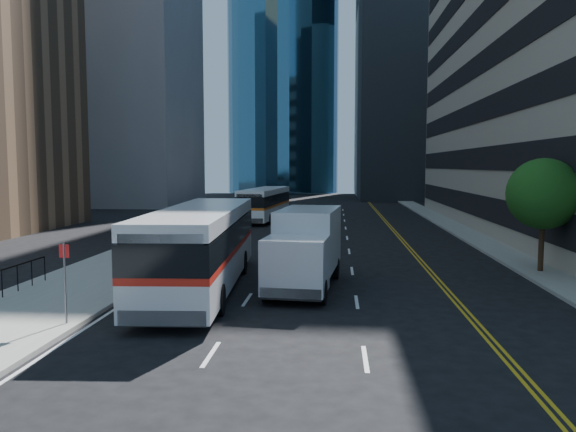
% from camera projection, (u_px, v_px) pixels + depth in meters
% --- Properties ---
extents(ground, '(160.00, 160.00, 0.00)m').
position_uv_depth(ground, '(344.00, 317.00, 18.30)').
color(ground, black).
rests_on(ground, ground).
extents(sidewalk_west, '(5.00, 90.00, 0.15)m').
position_uv_depth(sidewalk_west, '(205.00, 227.00, 43.99)').
color(sidewalk_west, gray).
rests_on(sidewalk_west, ground).
extents(sidewalk_east, '(2.00, 90.00, 0.15)m').
position_uv_depth(sidewalk_east, '(459.00, 230.00, 42.33)').
color(sidewalk_east, gray).
rests_on(sidewalk_east, ground).
extents(office_tower_north, '(30.00, 28.00, 60.00)m').
position_uv_depth(office_tower_north, '(458.00, 0.00, 85.51)').
color(office_tower_north, gray).
rests_on(office_tower_north, ground).
extents(midrise_west, '(18.00, 18.00, 35.00)m').
position_uv_depth(midrise_west, '(117.00, 65.00, 70.70)').
color(midrise_west, gray).
rests_on(midrise_west, ground).
extents(street_tree, '(3.20, 3.20, 5.10)m').
position_uv_depth(street_tree, '(543.00, 194.00, 25.14)').
color(street_tree, '#332114').
rests_on(street_tree, sidewalk_east).
extents(bus_front, '(3.48, 12.79, 3.26)m').
position_uv_depth(bus_front, '(202.00, 245.00, 22.06)').
color(bus_front, silver).
rests_on(bus_front, ground).
extents(bus_rear, '(3.47, 11.32, 2.87)m').
position_uv_depth(bus_rear, '(265.00, 203.00, 50.00)').
color(bus_rear, white).
rests_on(bus_rear, ground).
extents(box_truck, '(2.88, 6.74, 3.13)m').
position_uv_depth(box_truck, '(305.00, 247.00, 22.37)').
color(box_truck, silver).
rests_on(box_truck, ground).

